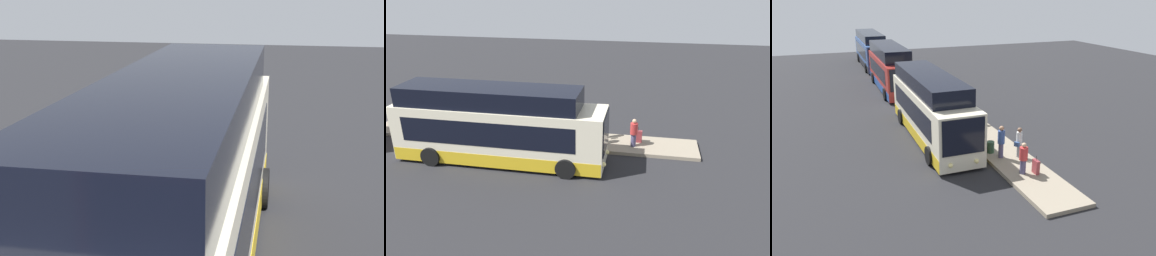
# 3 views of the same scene
# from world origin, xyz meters

# --- Properties ---
(ground) EXTENTS (80.00, 80.00, 0.00)m
(ground) POSITION_xyz_m (0.00, 0.00, 0.00)
(ground) COLOR #232326
(platform) EXTENTS (20.00, 2.47, 0.20)m
(platform) POSITION_xyz_m (0.00, 2.83, 0.10)
(platform) COLOR gray
(platform) RESTS_ON ground
(bus_lead) EXTENTS (11.21, 2.84, 4.06)m
(bus_lead) POSITION_xyz_m (-0.59, -0.13, 1.82)
(bus_lead) COLOR beige
(bus_lead) RESTS_ON ground
(passenger_boarding) EXTENTS (0.44, 0.44, 1.82)m
(passenger_boarding) POSITION_xyz_m (4.23, 2.36, 1.19)
(passenger_boarding) COLOR #4C476B
(passenger_boarding) RESTS_ON platform
(passenger_waiting) EXTENTS (0.52, 0.58, 1.70)m
(passenger_waiting) POSITION_xyz_m (4.51, 3.30, 1.13)
(passenger_waiting) COLOR gray
(passenger_waiting) RESTS_ON platform
(passenger_with_bags) EXTENTS (0.55, 0.55, 1.64)m
(passenger_with_bags) POSITION_xyz_m (6.35, 2.53, 1.07)
(passenger_with_bags) COLOR #4C476B
(passenger_with_bags) RESTS_ON platform
(suitcase) EXTENTS (0.46, 0.18, 0.96)m
(suitcase) POSITION_xyz_m (6.59, 3.13, 0.56)
(suitcase) COLOR maroon
(suitcase) RESTS_ON platform
(sign_post) EXTENTS (0.10, 0.62, 2.31)m
(sign_post) POSITION_xyz_m (-2.12, 2.92, 1.65)
(sign_post) COLOR #4C4C51
(sign_post) RESTS_ON platform
(trash_bin) EXTENTS (0.44, 0.44, 0.65)m
(trash_bin) POSITION_xyz_m (3.40, 2.12, 0.52)
(trash_bin) COLOR #2D4C33
(trash_bin) RESTS_ON platform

